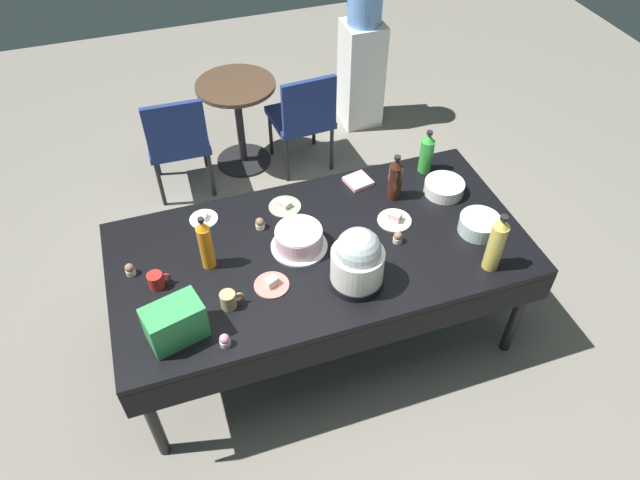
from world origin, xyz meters
TOP-DOWN VIEW (x-y plane):
  - ground at (0.00, 0.00)m, footprint 9.00×9.00m
  - potluck_table at (0.00, 0.00)m, footprint 2.20×1.10m
  - frosted_layer_cake at (-0.11, 0.03)m, footprint 0.30×0.30m
  - slow_cooker at (0.09, -0.29)m, footprint 0.27×0.27m
  - glass_salad_bowl at (0.85, -0.16)m, footprint 0.22×0.22m
  - ceramic_snack_bowl at (0.82, 0.19)m, footprint 0.23×0.23m
  - dessert_plate_white at (-0.55, 0.41)m, footprint 0.16×0.16m
  - dessert_plate_sage at (-0.09, 0.36)m, footprint 0.18×0.18m
  - dessert_plate_cream at (0.45, 0.06)m, footprint 0.19×0.19m
  - dessert_plate_coral at (-0.31, -0.18)m, footprint 0.18×0.18m
  - cupcake_mint at (0.40, -0.10)m, footprint 0.05×0.05m
  - cupcake_berry at (-0.61, -0.45)m, footprint 0.05×0.05m
  - cupcake_cocoa at (-0.97, 0.12)m, footprint 0.05×0.05m
  - cupcake_lemon at (-0.26, 0.24)m, footprint 0.05×0.05m
  - soda_bottle_orange_juice at (-0.58, 0.06)m, footprint 0.07×0.07m
  - soda_bottle_ginger_ale at (0.78, -0.41)m, footprint 0.08×0.08m
  - soda_bottle_cola at (0.53, 0.25)m, footprint 0.08×0.08m
  - soda_bottle_lime_soda at (0.81, 0.42)m, footprint 0.08×0.08m
  - coffee_mug_tan at (-0.54, -0.24)m, footprint 0.12×0.08m
  - coffee_mug_red at (-0.85, 0.00)m, footprint 0.12×0.08m
  - soda_carton at (-0.80, -0.34)m, footprint 0.29×0.22m
  - paper_napkin_stack at (0.38, 0.43)m, footprint 0.17×0.17m
  - maroon_chair_left at (-0.55, 1.60)m, footprint 0.45×0.45m
  - maroon_chair_right at (0.41, 1.60)m, footprint 0.47×0.47m
  - round_cafe_table at (-0.05, 1.83)m, footprint 0.60×0.60m
  - water_cooler at (1.07, 2.10)m, footprint 0.32×0.32m

SIDE VIEW (x-z plane):
  - ground at x=0.00m, z-range 0.00..0.00m
  - maroon_chair_left at x=-0.55m, z-range 0.07..0.92m
  - maroon_chair_right at x=0.41m, z-range 0.07..0.92m
  - round_cafe_table at x=-0.05m, z-range 0.14..0.86m
  - water_cooler at x=1.07m, z-range -0.03..1.21m
  - potluck_table at x=0.00m, z-range 0.31..1.06m
  - dessert_plate_white at x=-0.55m, z-range 0.74..0.78m
  - dessert_plate_sage at x=-0.09m, z-range 0.74..0.78m
  - paper_napkin_stack at x=0.38m, z-range 0.75..0.77m
  - dessert_plate_coral at x=-0.31m, z-range 0.74..0.79m
  - dessert_plate_cream at x=0.45m, z-range 0.74..0.79m
  - cupcake_mint at x=0.40m, z-range 0.75..0.82m
  - cupcake_berry at x=-0.61m, z-range 0.75..0.82m
  - cupcake_cocoa at x=-0.97m, z-range 0.75..0.82m
  - cupcake_lemon at x=-0.26m, z-range 0.75..0.82m
  - ceramic_snack_bowl at x=0.82m, z-range 0.75..0.82m
  - coffee_mug_red at x=-0.85m, z-range 0.75..0.83m
  - coffee_mug_tan at x=-0.54m, z-range 0.75..0.84m
  - glass_salad_bowl at x=0.85m, z-range 0.75..0.84m
  - frosted_layer_cake at x=-0.11m, z-range 0.75..0.87m
  - soda_carton at x=-0.80m, z-range 0.75..0.95m
  - soda_bottle_lime_soda at x=0.81m, z-range 0.74..1.02m
  - soda_bottle_cola at x=0.53m, z-range 0.74..1.03m
  - soda_bottle_orange_juice at x=-0.58m, z-range 0.74..1.06m
  - slow_cooker at x=0.09m, z-range 0.74..1.08m
  - soda_bottle_ginger_ale at x=0.78m, z-range 0.74..1.09m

